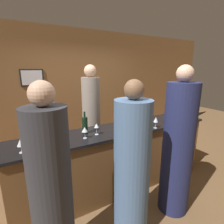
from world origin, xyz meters
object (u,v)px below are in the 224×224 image
Objects in this scene: guest_2 at (51,193)px; wine_bottle_1 at (85,125)px; guest_0 at (132,171)px; guest_1 at (178,148)px; wine_bottle_0 at (174,113)px; bartender at (92,124)px; ice_bucket at (174,111)px.

wine_bottle_1 is (0.64, 0.80, 0.30)m from guest_2.
guest_1 is at bearing 2.26° from guest_0.
wine_bottle_1 is (-1.65, 0.13, 0.01)m from wine_bottle_0.
bartender is at bearing 149.07° from wine_bottle_0.
guest_1 is 1.29m from wine_bottle_1.
guest_1 is 6.79× the size of wine_bottle_0.
guest_0 is 1.65m from wine_bottle_0.
guest_2 is 1.06m from wine_bottle_1.
bartender is 1.59m from ice_bucket.
bartender reaches higher than guest_1.
wine_bottle_0 is (2.28, 0.67, 0.29)m from guest_2.
bartender is 0.77m from wine_bottle_1.
guest_2 is 2.40m from wine_bottle_0.
bartender is 1.09× the size of guest_0.
wine_bottle_0 is at bearing -4.38° from wine_bottle_1.
guest_1 reaches higher than guest_2.
guest_0 is 0.93m from wine_bottle_1.
bartender is 1.58m from guest_1.
wine_bottle_1 is (-0.37, -0.64, 0.22)m from bartender.
guest_0 is (-0.16, -1.49, -0.10)m from bartender.
guest_2 is 5.77× the size of wine_bottle_1.
wine_bottle_0 is at bearing 149.07° from bartender.
guest_2 is at bearing -128.48° from wine_bottle_1.
ice_bucket is (0.86, 0.84, 0.22)m from guest_1.
bartender is at bearing 60.03° from wine_bottle_1.
ice_bucket is at bearing 18.44° from guest_2.
guest_2 is 8.89× the size of ice_bucket.
guest_0 is at bearing -151.61° from ice_bucket.
ice_bucket is at bearing 0.62° from wine_bottle_1.
bartender reaches higher than wine_bottle_1.
bartender is 6.24× the size of wine_bottle_1.
guest_2 is at bearing 179.11° from guest_1.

